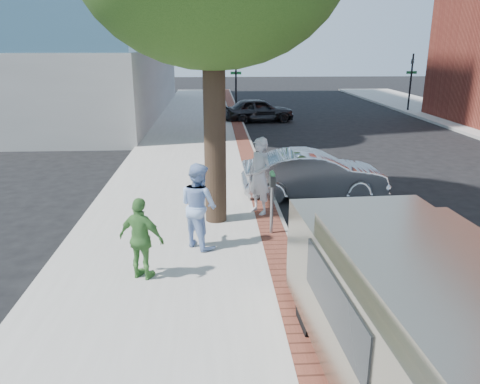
{
  "coord_description": "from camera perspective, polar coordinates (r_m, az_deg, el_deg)",
  "views": [
    {
      "loc": [
        -0.64,
        -9.01,
        4.29
      ],
      "look_at": [
        -0.07,
        0.82,
        1.2
      ],
      "focal_mm": 35.0,
      "sensor_mm": 36.0,
      "label": 1
    }
  ],
  "objects": [
    {
      "name": "parking_meter",
      "position": [
        10.5,
        3.94,
        0.29
      ],
      "size": [
        0.12,
        0.32,
        1.47
      ],
      "color": "gray",
      "rests_on": "sidewalk"
    },
    {
      "name": "signal_far",
      "position": [
        33.74,
        20.13,
        12.93
      ],
      "size": [
        0.7,
        0.15,
        3.8
      ],
      "color": "black",
      "rests_on": "ground"
    },
    {
      "name": "person_gray",
      "position": [
        11.84,
        2.4,
        1.95
      ],
      "size": [
        0.81,
        0.86,
        1.97
      ],
      "primitive_type": "imported",
      "rotation": [
        0.0,
        0.0,
        -0.93
      ],
      "color": "#B3B3B9",
      "rests_on": "sidewalk"
    },
    {
      "name": "curb",
      "position": [
        17.61,
        2.28,
        3.56
      ],
      "size": [
        0.1,
        60.0,
        0.15
      ],
      "primitive_type": "cube",
      "color": "gray",
      "rests_on": "ground"
    },
    {
      "name": "tree_far",
      "position": [
        21.04,
        -3.13,
        20.14
      ],
      "size": [
        4.8,
        4.8,
        7.14
      ],
      "color": "black",
      "rests_on": "sidewalk"
    },
    {
      "name": "van",
      "position": [
        6.15,
        21.26,
        -14.73
      ],
      "size": [
        2.44,
        5.75,
        2.08
      ],
      "rotation": [
        0.0,
        0.0,
        0.05
      ],
      "color": "gray",
      "rests_on": "ground"
    },
    {
      "name": "person_officer",
      "position": [
        9.91,
        -5.07,
        -1.64
      ],
      "size": [
        1.11,
        1.13,
        1.83
      ],
      "primitive_type": "imported",
      "rotation": [
        0.0,
        0.0,
        2.3
      ],
      "color": "#92AFE2",
      "rests_on": "sidewalk"
    },
    {
      "name": "person_green",
      "position": [
        8.73,
        -11.92,
        -5.62
      ],
      "size": [
        0.99,
        0.73,
        1.56
      ],
      "primitive_type": "imported",
      "rotation": [
        0.0,
        0.0,
        2.71
      ],
      "color": "#4A883E",
      "rests_on": "sidewalk"
    },
    {
      "name": "sedan_silver",
      "position": [
        13.85,
        8.96,
        2.12
      ],
      "size": [
        4.18,
        1.5,
        1.37
      ],
      "primitive_type": "imported",
      "rotation": [
        0.0,
        0.0,
        1.58
      ],
      "color": "#B5B6BC",
      "rests_on": "ground"
    },
    {
      "name": "office_base",
      "position": [
        33.46,
        -25.58,
        11.84
      ],
      "size": [
        18.2,
        22.2,
        4.0
      ],
      "primitive_type": "cube",
      "color": "gray",
      "rests_on": "ground"
    },
    {
      "name": "bg_car",
      "position": [
        27.76,
        2.29,
        9.96
      ],
      "size": [
        4.27,
        2.19,
        1.39
      ],
      "primitive_type": "imported",
      "rotation": [
        0.0,
        0.0,
        1.71
      ],
      "color": "black",
      "rests_on": "ground"
    },
    {
      "name": "brick_strip",
      "position": [
        17.56,
        1.15,
        3.79
      ],
      "size": [
        0.6,
        60.0,
        0.01
      ],
      "primitive_type": "cube",
      "color": "brown",
      "rests_on": "sidewalk"
    },
    {
      "name": "ground",
      "position": [
        10.0,
        0.67,
        -7.98
      ],
      "size": [
        120.0,
        120.0,
        0.0
      ],
      "primitive_type": "plane",
      "color": "black",
      "rests_on": "ground"
    },
    {
      "name": "sidewalk",
      "position": [
        17.55,
        -6.05,
        3.42
      ],
      "size": [
        5.0,
        60.0,
        0.15
      ],
      "primitive_type": "cube",
      "color": "#9E9991",
      "rests_on": "ground"
    },
    {
      "name": "signal_near",
      "position": [
        31.12,
        -0.5,
        13.66
      ],
      "size": [
        0.7,
        0.15,
        3.8
      ],
      "color": "black",
      "rests_on": "ground"
    }
  ]
}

